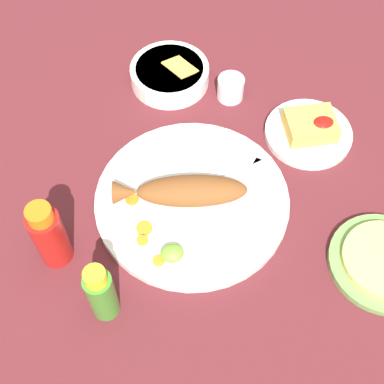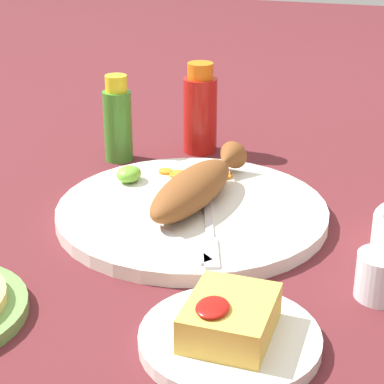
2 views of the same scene
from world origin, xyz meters
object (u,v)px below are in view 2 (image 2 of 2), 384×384
(main_plate, at_px, (192,212))
(fork_near, at_px, (210,235))
(hot_sauce_bottle_green, at_px, (118,121))
(salt_cup, at_px, (382,279))
(fried_fish, at_px, (197,185))
(fork_far, at_px, (169,236))
(hot_sauce_bottle_red, at_px, (200,111))
(side_plate_fries, at_px, (230,339))

(main_plate, xyz_separation_m, fork_near, (0.08, 0.05, 0.01))
(hot_sauce_bottle_green, relative_size, salt_cup, 2.48)
(fried_fish, height_order, fork_near, fried_fish)
(main_plate, xyz_separation_m, fried_fish, (-0.01, 0.00, 0.03))
(fork_far, bearing_deg, salt_cup, 32.04)
(fork_near, bearing_deg, fork_far, -88.90)
(fried_fish, distance_m, hot_sauce_bottle_red, 0.25)
(fork_far, distance_m, hot_sauce_bottle_red, 0.36)
(main_plate, height_order, fork_far, fork_far)
(fork_far, bearing_deg, side_plate_fries, -15.31)
(fork_far, distance_m, side_plate_fries, 0.20)
(fried_fish, relative_size, salt_cup, 4.43)
(fork_far, xyz_separation_m, side_plate_fries, (0.16, 0.12, -0.01))
(fork_near, distance_m, salt_cup, 0.21)
(salt_cup, bearing_deg, fork_far, -95.92)
(fork_far, relative_size, hot_sauce_bottle_red, 1.02)
(salt_cup, bearing_deg, fried_fish, -118.24)
(salt_cup, relative_size, side_plate_fries, 0.32)
(main_plate, bearing_deg, hot_sauce_bottle_green, -133.31)
(main_plate, relative_size, fork_near, 2.02)
(hot_sauce_bottle_red, relative_size, side_plate_fries, 0.85)
(fork_near, height_order, hot_sauce_bottle_red, hot_sauce_bottle_red)
(fork_near, relative_size, hot_sauce_bottle_red, 1.19)
(fried_fish, bearing_deg, side_plate_fries, 31.43)
(fork_far, height_order, side_plate_fries, fork_far)
(salt_cup, height_order, side_plate_fries, salt_cup)
(fork_far, bearing_deg, main_plate, 129.87)
(hot_sauce_bottle_red, bearing_deg, side_plate_fries, 20.86)
(main_plate, distance_m, side_plate_fries, 0.29)
(hot_sauce_bottle_green, distance_m, side_plate_fries, 0.53)
(fork_far, distance_m, hot_sauce_bottle_green, 0.33)
(hot_sauce_bottle_green, bearing_deg, side_plate_fries, 35.51)
(fork_near, height_order, hot_sauce_bottle_green, hot_sauce_bottle_green)
(hot_sauce_bottle_green, bearing_deg, main_plate, 46.69)
(fork_near, height_order, fork_far, same)
(fried_fish, distance_m, salt_cup, 0.29)
(fork_near, bearing_deg, side_plate_fries, 3.88)
(fork_near, distance_m, hot_sauce_bottle_green, 0.35)
(fried_fish, distance_m, fork_near, 0.11)
(fried_fish, relative_size, hot_sauce_bottle_red, 1.66)
(fork_near, xyz_separation_m, hot_sauce_bottle_red, (-0.33, -0.12, 0.05))
(main_plate, relative_size, hot_sauce_bottle_green, 2.59)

